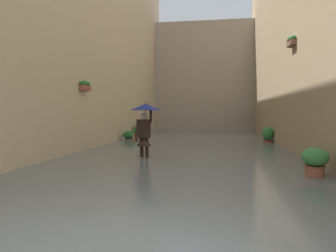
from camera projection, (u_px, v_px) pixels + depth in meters
The scene contains 9 objects.
ground_plane at pixel (190, 149), 14.20m from camera, with size 60.00×60.00×0.00m, color #605B56.
flood_water at pixel (190, 147), 14.20m from camera, with size 8.54×28.00×0.17m, color slate.
building_facade_left at pixel (306, 2), 13.17m from camera, with size 2.04×26.00×12.40m.
building_facade_far at pixel (204, 78), 25.75m from camera, with size 11.34×1.80×8.75m, color #A89989.
person_wading at pixel (145, 119), 10.39m from camera, with size 1.04×1.04×1.99m.
potted_plant_mid_left at pixel (315, 162), 7.30m from camera, with size 0.61×0.61×0.83m.
potted_plant_near_right at pixel (129, 136), 16.71m from camera, with size 0.68×0.68×0.65m.
potted_plant_far_left at pixel (268, 136), 15.49m from camera, with size 0.54×0.54×0.92m.
potted_plant_mid_right at pixel (138, 132), 19.00m from camera, with size 0.65×0.65×0.84m.
Camera 1 is at (-1.27, 3.12, 1.64)m, focal length 34.12 mm.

